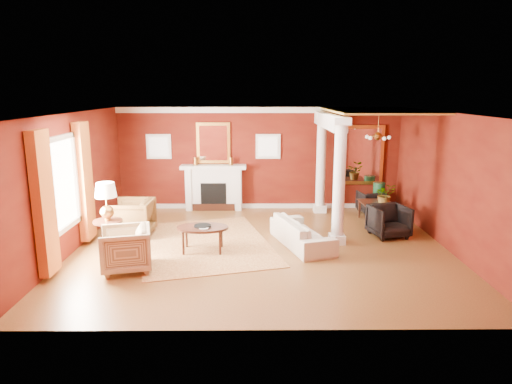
{
  "coord_description": "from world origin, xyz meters",
  "views": [
    {
      "loc": [
        -0.19,
        -9.43,
        3.35
      ],
      "look_at": [
        -0.12,
        0.44,
        1.15
      ],
      "focal_mm": 32.0,
      "sensor_mm": 36.0,
      "label": 1
    }
  ],
  "objects_px": {
    "coffee_table": "(203,229)",
    "side_table": "(107,206)",
    "armchair_leopard": "(132,216)",
    "sofa": "(302,228)",
    "dining_table": "(381,209)",
    "armchair_stripe": "(126,247)"
  },
  "relations": [
    {
      "from": "armchair_leopard",
      "to": "coffee_table",
      "type": "distance_m",
      "value": 2.1
    },
    {
      "from": "armchair_leopard",
      "to": "side_table",
      "type": "height_order",
      "value": "side_table"
    },
    {
      "from": "coffee_table",
      "to": "sofa",
      "type": "bearing_deg",
      "value": 10.12
    },
    {
      "from": "dining_table",
      "to": "coffee_table",
      "type": "bearing_deg",
      "value": 110.62
    },
    {
      "from": "armchair_stripe",
      "to": "dining_table",
      "type": "distance_m",
      "value": 6.42
    },
    {
      "from": "coffee_table",
      "to": "dining_table",
      "type": "height_order",
      "value": "dining_table"
    },
    {
      "from": "armchair_leopard",
      "to": "armchair_stripe",
      "type": "relative_size",
      "value": 1.03
    },
    {
      "from": "armchair_leopard",
      "to": "side_table",
      "type": "distance_m",
      "value": 1.3
    },
    {
      "from": "armchair_stripe",
      "to": "coffee_table",
      "type": "xyz_separation_m",
      "value": [
        1.35,
        1.02,
        0.04
      ]
    },
    {
      "from": "coffee_table",
      "to": "side_table",
      "type": "xyz_separation_m",
      "value": [
        -1.97,
        -0.05,
        0.51
      ]
    },
    {
      "from": "sofa",
      "to": "armchair_leopard",
      "type": "bearing_deg",
      "value": 62.07
    },
    {
      "from": "armchair_stripe",
      "to": "sofa",
      "type": "bearing_deg",
      "value": 98.41
    },
    {
      "from": "armchair_stripe",
      "to": "side_table",
      "type": "distance_m",
      "value": 1.28
    },
    {
      "from": "sofa",
      "to": "side_table",
      "type": "bearing_deg",
      "value": 78.65
    },
    {
      "from": "sofa",
      "to": "dining_table",
      "type": "xyz_separation_m",
      "value": [
        2.19,
        1.58,
        0.01
      ]
    },
    {
      "from": "sofa",
      "to": "coffee_table",
      "type": "relative_size",
      "value": 1.85
    },
    {
      "from": "side_table",
      "to": "armchair_leopard",
      "type": "bearing_deg",
      "value": 80.73
    },
    {
      "from": "side_table",
      "to": "dining_table",
      "type": "bearing_deg",
      "value": 17.76
    },
    {
      "from": "sofa",
      "to": "side_table",
      "type": "height_order",
      "value": "side_table"
    },
    {
      "from": "armchair_stripe",
      "to": "dining_table",
      "type": "xyz_separation_m",
      "value": [
        5.68,
        2.99,
        -0.06
      ]
    },
    {
      "from": "coffee_table",
      "to": "side_table",
      "type": "height_order",
      "value": "side_table"
    },
    {
      "from": "armchair_leopard",
      "to": "side_table",
      "type": "xyz_separation_m",
      "value": [
        -0.19,
        -1.17,
        0.54
      ]
    }
  ]
}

